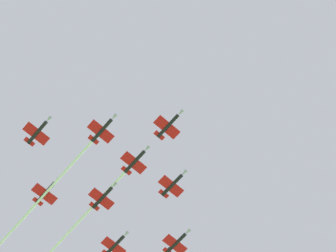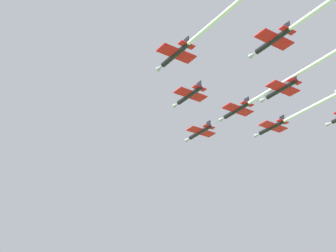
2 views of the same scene
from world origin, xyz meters
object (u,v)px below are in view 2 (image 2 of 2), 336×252
Objects in this scene: jet_starboard_outer at (214,22)px; jet_port_inner at (189,96)px; jet_port_outer at (272,89)px; jet_lead at (199,132)px; jet_starboard_inner at (312,107)px; jet_port_trail at (281,90)px.

jet_port_inner is at bearing 62.49° from jet_starboard_outer.
jet_port_outer is (-18.32, -9.74, -0.56)m from jet_port_inner.
jet_lead reaches higher than jet_starboard_outer.
jet_port_outer reaches higher than jet_starboard_inner.
jet_starboard_outer is (-4.33, 31.60, -1.24)m from jet_port_outer.
jet_port_inner is 1.00× the size of jet_port_trail.
jet_lead reaches higher than jet_port_trail.
jet_port_inner reaches higher than jet_port_trail.
jet_port_inner is 0.24× the size of jet_starboard_outer.
jet_starboard_outer reaches higher than jet_port_trail.
jet_lead is 0.24× the size of jet_port_outer.
jet_port_outer is at bearing -45.53° from jet_port_inner.
jet_lead is at bearing 45.00° from jet_port_inner.
jet_port_inner is at bearing 153.31° from jet_starboard_inner.
jet_port_outer is at bearing 24.27° from jet_starboard_outer.
jet_starboard_outer is (-0.39, 45.59, -0.86)m from jet_starboard_inner.
jet_lead is 20.57m from jet_port_inner.
jet_starboard_inner is 1.06× the size of jet_starboard_outer.
jet_lead is 1.00× the size of jet_port_trail.
jet_starboard_inner is at bearing 11.00° from jet_port_trail.
jet_port_inner is 32.56m from jet_starboard_inner.
jet_port_trail is (-20.85, -9.00, -1.99)m from jet_port_inner.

